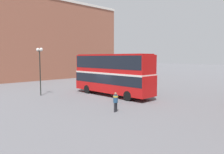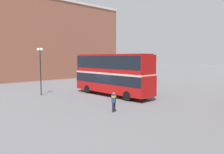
% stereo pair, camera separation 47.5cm
% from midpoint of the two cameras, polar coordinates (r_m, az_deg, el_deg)
% --- Properties ---
extents(ground_plane, '(240.00, 240.00, 0.00)m').
position_cam_midpoint_polar(ground_plane, '(25.39, -1.89, -4.99)').
color(ground_plane, slate).
extents(building_row_left, '(10.63, 31.00, 16.29)m').
position_cam_midpoint_polar(building_row_left, '(50.35, -16.87, 9.15)').
color(building_row_left, '#935642').
rests_on(building_row_left, ground_plane).
extents(double_decker_bus, '(10.85, 2.73, 4.84)m').
position_cam_midpoint_polar(double_decker_bus, '(25.48, -0.53, 1.32)').
color(double_decker_bus, red).
rests_on(double_decker_bus, ground_plane).
extents(pedestrian_foreground, '(0.48, 0.48, 1.62)m').
position_cam_midpoint_polar(pedestrian_foreground, '(17.97, 0.17, -6.03)').
color(pedestrian_foreground, '#232328').
rests_on(pedestrian_foreground, ground_plane).
extents(parked_car_kerb_far, '(4.65, 2.81, 1.54)m').
position_cam_midpoint_polar(parked_car_kerb_far, '(41.91, -0.06, 0.14)').
color(parked_car_kerb_far, slate).
rests_on(parked_car_kerb_far, ground_plane).
extents(street_lamp_twin_globe, '(1.23, 0.39, 5.56)m').
position_cam_midpoint_polar(street_lamp_twin_globe, '(26.79, -18.84, 4.55)').
color(street_lamp_twin_globe, black).
rests_on(street_lamp_twin_globe, ground_plane).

